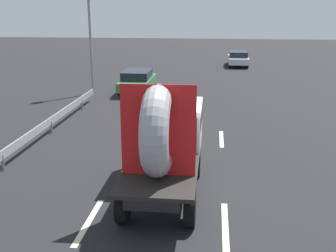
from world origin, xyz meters
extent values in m
plane|color=black|center=(0.00, 0.00, 0.00)|extent=(120.00, 120.00, 0.00)
cylinder|color=black|center=(-1.10, 0.98, 0.47)|extent=(0.28, 0.94, 0.94)
cylinder|color=black|center=(0.60, 0.98, 0.47)|extent=(0.28, 0.94, 0.94)
cylinder|color=black|center=(-1.10, -2.24, 0.47)|extent=(0.28, 0.94, 0.94)
cylinder|color=black|center=(0.60, -2.24, 0.47)|extent=(0.28, 0.94, 0.94)
cube|color=black|center=(-0.25, -0.54, 0.93)|extent=(1.30, 5.22, 0.25)
cube|color=silver|center=(-0.25, 0.98, 1.73)|extent=(2.00, 2.18, 1.35)
cube|color=black|center=(-0.25, 0.93, 2.02)|extent=(2.02, 2.07, 0.44)
cube|color=black|center=(-0.25, -1.63, 1.10)|extent=(2.00, 3.04, 0.10)
cube|color=black|center=(-0.25, -0.16, 1.70)|extent=(1.80, 0.08, 1.10)
torus|color=#9E9EA3|center=(-0.25, -1.78, 2.33)|extent=(0.71, 2.36, 2.36)
cube|color=red|center=(-0.25, -1.78, 2.33)|extent=(1.90, 0.03, 2.36)
cylinder|color=black|center=(-4.54, 15.66, 0.33)|extent=(0.23, 0.65, 0.65)
cylinder|color=black|center=(-2.94, 15.66, 0.33)|extent=(0.23, 0.65, 0.65)
cylinder|color=black|center=(-4.54, 12.91, 0.33)|extent=(0.23, 0.65, 0.65)
cylinder|color=black|center=(-2.94, 12.91, 0.33)|extent=(0.23, 0.65, 0.65)
cube|color=#33723F|center=(-3.74, 14.28, 0.61)|extent=(1.84, 4.30, 0.56)
cube|color=black|center=(-3.74, 14.18, 1.15)|extent=(1.66, 2.41, 0.51)
cylinder|color=gray|center=(-6.43, 13.43, 2.90)|extent=(0.16, 0.16, 5.80)
cube|color=gray|center=(-5.86, 2.87, 0.55)|extent=(0.06, 17.24, 0.32)
cylinder|color=slate|center=(-5.86, 0.71, 0.28)|extent=(0.10, 0.10, 0.55)
cylinder|color=slate|center=(-5.86, 5.02, 0.28)|extent=(0.10, 0.10, 0.55)
cylinder|color=slate|center=(-5.86, 9.33, 0.28)|extent=(0.10, 0.10, 0.55)
cube|color=beige|center=(-1.99, -2.35, 0.00)|extent=(0.16, 2.43, 0.01)
cube|color=beige|center=(-1.99, 5.31, 0.00)|extent=(0.16, 2.93, 0.01)
cube|color=beige|center=(1.50, -2.29, 0.00)|extent=(0.16, 2.69, 0.01)
cube|color=beige|center=(1.50, 5.00, 0.00)|extent=(0.16, 2.21, 0.01)
cylinder|color=black|center=(2.50, 28.51, 0.31)|extent=(0.22, 0.63, 0.63)
cylinder|color=black|center=(4.03, 28.51, 0.31)|extent=(0.22, 0.63, 0.63)
cylinder|color=black|center=(2.50, 25.88, 0.31)|extent=(0.22, 0.63, 0.63)
cylinder|color=black|center=(4.03, 25.88, 0.31)|extent=(0.22, 0.63, 0.63)
cube|color=silver|center=(3.27, 27.19, 0.58)|extent=(1.76, 4.11, 0.54)
cube|color=black|center=(3.27, 27.09, 1.10)|extent=(1.59, 2.30, 0.49)
camera|label=1|loc=(1.09, -11.66, 5.35)|focal=44.50mm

